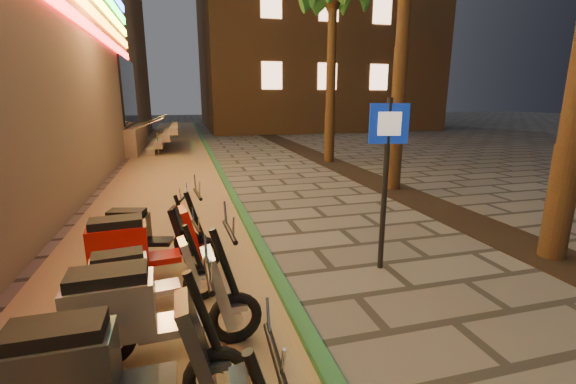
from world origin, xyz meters
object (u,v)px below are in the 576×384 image
object	(u,v)px
scooter_5	(102,368)
scooter_8	(140,245)
scooter_6	(144,308)
scooter_9	(143,231)
pedestrian_sign	(386,162)
scooter_7	(141,277)

from	to	relation	value
scooter_5	scooter_8	xyz separation A→B (m)	(0.03, 2.56, 0.00)
scooter_6	scooter_9	distance (m)	2.68
scooter_5	scooter_8	bearing A→B (deg)	88.85
scooter_6	pedestrian_sign	bearing A→B (deg)	19.13
scooter_9	scooter_5	bearing A→B (deg)	-76.14
pedestrian_sign	scooter_7	size ratio (longest dim) A/B	1.71
scooter_6	scooter_8	bearing A→B (deg)	93.77
scooter_5	pedestrian_sign	bearing A→B (deg)	30.49
pedestrian_sign	scooter_8	world-z (taller)	pedestrian_sign
pedestrian_sign	scooter_9	world-z (taller)	pedestrian_sign
scooter_7	scooter_9	world-z (taller)	scooter_9
pedestrian_sign	scooter_9	xyz separation A→B (m)	(-3.49, 1.36, -1.18)
pedestrian_sign	scooter_6	bearing A→B (deg)	-145.62
scooter_7	scooter_6	bearing A→B (deg)	-90.20
scooter_6	scooter_5	bearing A→B (deg)	-109.20
scooter_6	scooter_9	size ratio (longest dim) A/B	1.24
scooter_6	scooter_8	xyz separation A→B (m)	(-0.20, 1.78, -0.02)
scooter_6	scooter_7	bearing A→B (deg)	94.65
pedestrian_sign	scooter_7	world-z (taller)	pedestrian_sign
pedestrian_sign	scooter_5	xyz separation A→B (m)	(-3.47, -2.09, -1.09)
scooter_8	scooter_9	bearing A→B (deg)	87.34
pedestrian_sign	scooter_8	size ratio (longest dim) A/B	1.42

